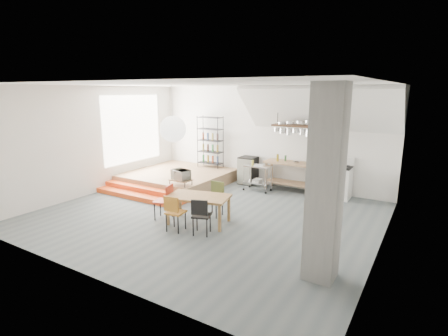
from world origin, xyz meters
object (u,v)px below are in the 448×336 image
Objects in this scene: stove at (340,182)px; rolling_cart at (258,174)px; dining_table at (198,199)px; mini_fridge at (248,170)px.

rolling_cart is at bearing -167.07° from stove.
mini_fridge is (-0.65, 3.76, -0.14)m from dining_table.
dining_table is 1.70× the size of mini_fridge.
dining_table is at bearing -89.68° from rolling_cart.
stove is 4.40m from dining_table.
mini_fridge is at bearing 86.89° from dining_table.
mini_fridge is at bearing 179.16° from stove.
stove is at bearing -0.84° from mini_fridge.
rolling_cart is at bearing -42.82° from mini_fridge.
mini_fridge is (-3.00, 0.04, -0.02)m from stove.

